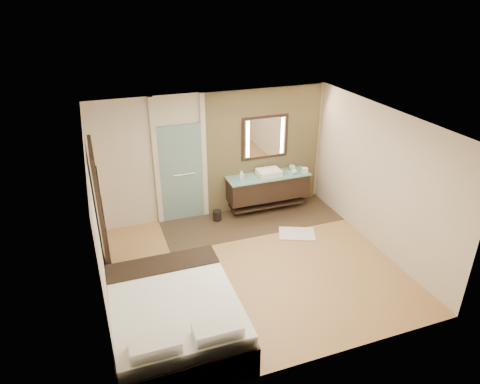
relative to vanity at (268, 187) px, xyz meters
name	(u,v)px	position (x,y,z in m)	size (l,w,h in m)	color
floor	(253,267)	(-1.10, -1.92, -0.58)	(5.00, 5.00, 0.00)	#A67945
tile_strip	(252,220)	(-0.50, -0.32, -0.57)	(3.80, 1.30, 0.01)	#3D3021
stone_wall	(264,150)	(0.00, 0.29, 0.77)	(2.60, 0.08, 2.70)	tan
vanity	(268,187)	(0.00, 0.00, 0.00)	(1.85, 0.55, 0.88)	black
mirror_unit	(265,137)	(0.00, 0.24, 1.07)	(1.06, 0.04, 0.96)	black
frosted_door	(181,170)	(-1.85, 0.28, 0.56)	(1.10, 0.12, 2.70)	silver
shoji_partition	(101,216)	(-3.53, -1.32, 0.63)	(0.06, 1.20, 2.40)	black
bed	(175,316)	(-2.75, -3.08, -0.23)	(1.78, 2.22, 0.85)	black
bath_mat	(297,234)	(0.16, -1.17, -0.56)	(0.72, 0.50, 0.02)	white
waste_bin	(217,216)	(-1.20, -0.07, -0.47)	(0.18, 0.18, 0.23)	black
tissue_box	(305,170)	(0.82, -0.12, 0.33)	(0.12, 0.12, 0.10)	silver
soap_bottle_a	(241,175)	(-0.64, -0.04, 0.39)	(0.08, 0.08, 0.20)	white
soap_bottle_b	(242,175)	(-0.59, 0.05, 0.36)	(0.07, 0.07, 0.16)	#B2B2B2
soap_bottle_c	(294,170)	(0.56, -0.12, 0.36)	(0.12, 0.12, 0.16)	#BDEDE9
cup	(292,168)	(0.62, 0.10, 0.34)	(0.13, 0.13, 0.11)	silver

